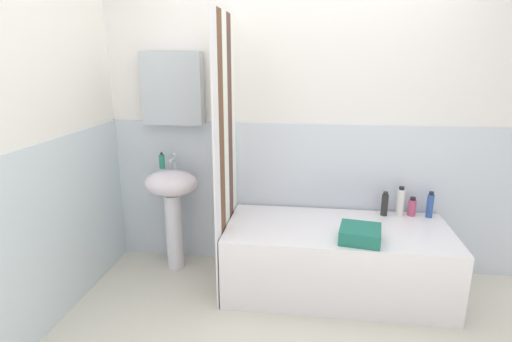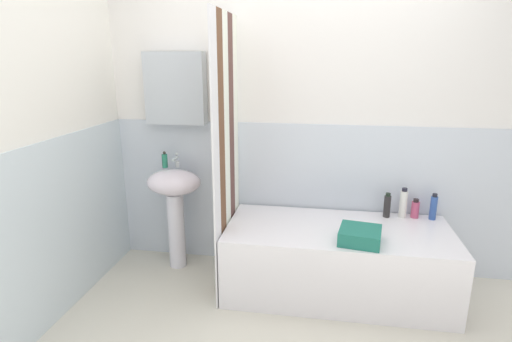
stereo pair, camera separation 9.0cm
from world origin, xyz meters
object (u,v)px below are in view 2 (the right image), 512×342
(shampoo_bottle, at_px, (387,206))
(towel_folded, at_px, (360,235))
(soap_dispenser, at_px, (165,160))
(bathtub, at_px, (337,260))
(sink, at_px, (175,197))
(lotion_bottle, at_px, (403,203))
(body_wash_bottle, at_px, (433,207))
(conditioner_bottle, at_px, (415,209))

(shampoo_bottle, bearing_deg, towel_folded, -115.63)
(soap_dispenser, height_order, bathtub, soap_dispenser)
(sink, bearing_deg, soap_dispenser, 143.09)
(sink, bearing_deg, lotion_bottle, 3.62)
(body_wash_bottle, distance_m, lotion_bottle, 0.22)
(soap_dispenser, height_order, lotion_bottle, soap_dispenser)
(sink, distance_m, bathtub, 1.37)
(conditioner_bottle, bearing_deg, sink, -176.29)
(lotion_bottle, bearing_deg, conditioner_bottle, 5.46)
(lotion_bottle, height_order, towel_folded, lotion_bottle)
(soap_dispenser, distance_m, shampoo_bottle, 1.79)
(conditioner_bottle, xyz_separation_m, towel_folded, (-0.45, -0.52, -0.02))
(sink, height_order, conditioner_bottle, sink)
(body_wash_bottle, xyz_separation_m, lotion_bottle, (-0.22, 0.01, 0.01))
(body_wash_bottle, height_order, shampoo_bottle, body_wash_bottle)
(soap_dispenser, distance_m, towel_folded, 1.64)
(body_wash_bottle, xyz_separation_m, towel_folded, (-0.57, -0.50, -0.05))
(conditioner_bottle, relative_size, shampoo_bottle, 0.78)
(body_wash_bottle, xyz_separation_m, shampoo_bottle, (-0.34, -0.01, -0.01))
(lotion_bottle, xyz_separation_m, towel_folded, (-0.36, -0.51, -0.06))
(sink, bearing_deg, conditioner_bottle, 3.71)
(towel_folded, bearing_deg, soap_dispenser, 163.11)
(soap_dispenser, xyz_separation_m, shampoo_bottle, (1.77, 0.03, -0.29))
(lotion_bottle, distance_m, towel_folded, 0.62)
(body_wash_bottle, height_order, conditioner_bottle, body_wash_bottle)
(sink, relative_size, body_wash_bottle, 4.07)
(bathtub, distance_m, body_wash_bottle, 0.84)
(soap_dispenser, relative_size, lotion_bottle, 0.58)
(towel_folded, bearing_deg, sink, 164.67)
(towel_folded, bearing_deg, body_wash_bottle, 41.01)
(conditioner_bottle, distance_m, towel_folded, 0.68)
(body_wash_bottle, bearing_deg, lotion_bottle, 177.84)
(bathtub, xyz_separation_m, lotion_bottle, (0.49, 0.30, 0.37))
(body_wash_bottle, distance_m, shampoo_bottle, 0.34)
(sink, height_order, lotion_bottle, sink)
(soap_dispenser, xyz_separation_m, towel_folded, (1.53, -0.47, -0.34))
(lotion_bottle, bearing_deg, towel_folded, -125.05)
(bathtub, bearing_deg, towel_folded, -58.17)
(sink, relative_size, towel_folded, 3.14)
(sink, relative_size, shampoo_bottle, 4.33)
(bathtub, bearing_deg, soap_dispenser, 169.74)
(conditioner_bottle, distance_m, shampoo_bottle, 0.21)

